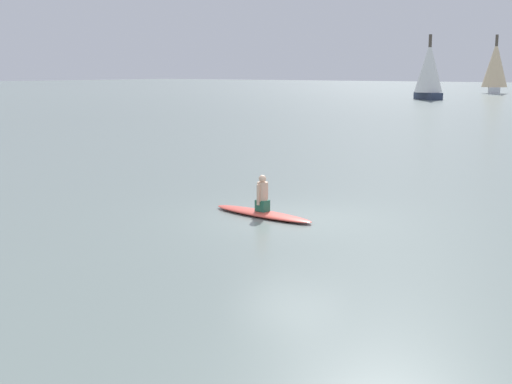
{
  "coord_description": "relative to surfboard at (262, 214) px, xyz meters",
  "views": [
    {
      "loc": [
        9.56,
        -14.24,
        3.76
      ],
      "look_at": [
        -0.98,
        -0.14,
        0.62
      ],
      "focal_mm": 48.25,
      "sensor_mm": 36.0,
      "label": 1
    }
  ],
  "objects": [
    {
      "name": "surfboard",
      "position": [
        0.0,
        0.0,
        0.0
      ],
      "size": [
        3.26,
        0.96,
        0.13
      ],
      "primitive_type": "ellipsoid",
      "rotation": [
        0.0,
        0.0,
        3.05
      ],
      "color": "#D84C3F",
      "rests_on": "ground"
    },
    {
      "name": "sailboat_center_horizon",
      "position": [
        -25.17,
        70.25,
        3.76
      ],
      "size": [
        5.01,
        5.01,
        8.17
      ],
      "rotation": [
        0.0,
        0.0,
        -0.69
      ],
      "color": "#2D3851",
      "rests_on": "ground"
    },
    {
      "name": "ground_plane",
      "position": [
        0.79,
        0.11,
        -0.07
      ],
      "size": [
        400.0,
        400.0,
        0.0
      ],
      "primitive_type": "plane",
      "color": "slate"
    },
    {
      "name": "person_paddler",
      "position": [
        -0.0,
        -0.0,
        0.5
      ],
      "size": [
        0.34,
        0.42,
        0.95
      ],
      "rotation": [
        0.0,
        0.0,
        3.05
      ],
      "color": "#26664C",
      "rests_on": "surfboard"
    },
    {
      "name": "sailboat_near_right",
      "position": [
        -25.73,
        97.95,
        4.26
      ],
      "size": [
        5.11,
        5.95,
        9.25
      ],
      "rotation": [
        0.0,
        0.0,
        1.91
      ],
      "color": "silver",
      "rests_on": "ground"
    }
  ]
}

